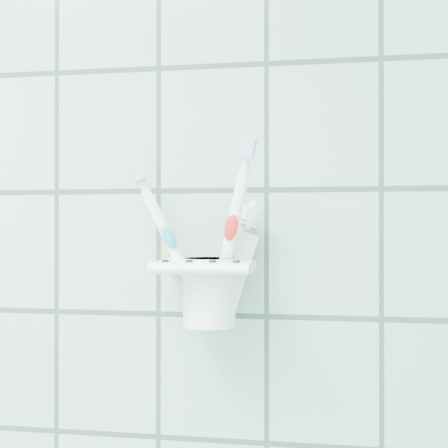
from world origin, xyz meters
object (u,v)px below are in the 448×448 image
holder_bracket (206,267)px  toothbrush_orange (213,226)px  toothbrush_blue (219,233)px  cup (209,288)px  toothbrush_pink (206,230)px  toothpaste_tube (217,252)px

holder_bracket → toothbrush_orange: (0.01, -0.00, 0.05)m
holder_bracket → toothbrush_blue: 0.04m
toothbrush_blue → toothbrush_orange: (-0.01, -0.00, 0.01)m
holder_bracket → cup: 0.03m
holder_bracket → toothbrush_pink: 0.05m
holder_bracket → cup: size_ratio=1.42×
cup → toothbrush_blue: size_ratio=0.40×
toothbrush_pink → toothpaste_tube: toothbrush_pink is taller
holder_bracket → toothbrush_orange: 0.05m
toothbrush_orange → toothpaste_tube: (0.01, -0.00, -0.03)m
cup → toothbrush_pink: 0.07m
toothbrush_blue → toothbrush_orange: toothbrush_orange is taller
toothbrush_blue → toothpaste_tube: toothbrush_blue is taller
toothbrush_blue → toothpaste_tube: (-0.00, -0.01, -0.02)m
cup → toothbrush_pink: bearing=125.7°
holder_bracket → toothbrush_blue: toothbrush_blue is taller
toothbrush_orange → toothbrush_blue: bearing=23.7°
toothpaste_tube → cup: bearing=140.1°
holder_bracket → toothbrush_pink: toothbrush_pink is taller
cup → toothbrush_blue: bearing=-6.8°
toothbrush_pink → toothbrush_blue: size_ratio=1.02×
holder_bracket → toothbrush_pink: size_ratio=0.56×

